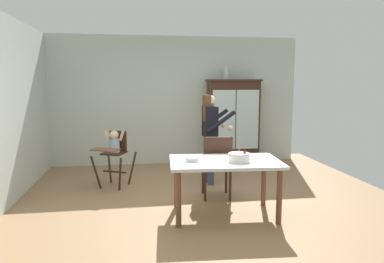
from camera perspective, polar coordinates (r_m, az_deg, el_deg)
The scene contains 10 objects.
ground_plane at distance 5.24m, azimuth 0.57°, elevation -11.42°, with size 6.24×6.24×0.00m, color #93704C.
wall_back at distance 7.56m, azimuth -2.73°, elevation 5.01°, with size 5.32×0.06×2.70m, color beige.
china_cabinet at distance 7.57m, azimuth 6.64°, elevation 1.60°, with size 1.12×0.48×1.80m.
ceramic_vase at distance 7.48m, azimuth 5.51°, elevation 9.31°, with size 0.13×0.13×0.27m.
high_chair_with_toddler at distance 6.01m, azimuth -12.51°, elevation -2.65°, with size 0.77×0.83×0.95m.
adult_person at distance 5.99m, azimuth 2.98°, elevation 0.55°, with size 0.51×0.50×1.53m.
dining_table at distance 4.61m, azimuth 5.35°, elevation -5.90°, with size 1.48×0.96×0.74m.
birthday_cake at distance 4.53m, azimuth 7.62°, elevation -4.16°, with size 0.28×0.28×0.19m.
serving_bowl at distance 4.53m, azimuth 0.04°, elevation -4.45°, with size 0.18×0.18×0.06m, color silver.
dining_chair_far_side at distance 5.25m, azimuth 4.09°, elevation -5.09°, with size 0.48×0.48×0.96m.
Camera 1 is at (-0.82, -4.88, 1.74)m, focal length 32.96 mm.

